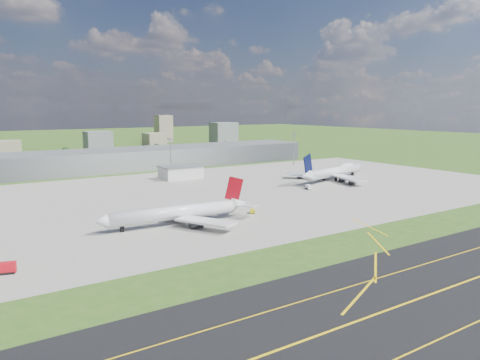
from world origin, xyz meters
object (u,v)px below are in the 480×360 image
airliner_red_twin (179,213)px  tug_yellow (252,211)px  van_white_near (308,187)px  airliner_blue_quad (335,172)px  van_white_far (310,178)px  crash_tender (5,269)px

airliner_red_twin → tug_yellow: size_ratio=15.41×
airliner_red_twin → van_white_near: (98.15, 31.71, -3.47)m
van_white_near → airliner_blue_quad: bearing=-44.3°
tug_yellow → van_white_far: bearing=-19.8°
airliner_blue_quad → crash_tender: (-204.05, -73.37, -3.76)m
airliner_red_twin → airliner_blue_quad: airliner_blue_quad is taller
airliner_red_twin → van_white_far: size_ratio=11.84×
tug_yellow → van_white_near: size_ratio=0.77×
airliner_red_twin → crash_tender: bearing=22.8°
airliner_red_twin → van_white_far: (123.96, 58.81, -3.44)m
airliner_red_twin → crash_tender: size_ratio=9.82×
van_white_far → airliner_red_twin: bearing=-166.1°
van_white_far → tug_yellow: bearing=-157.6°
airliner_red_twin → van_white_far: bearing=-151.3°
tug_yellow → crash_tender: bearing=139.0°
crash_tender → van_white_near: crash_tender is taller
airliner_blue_quad → van_white_far: size_ratio=13.23×
airliner_red_twin → crash_tender: airliner_red_twin is taller
airliner_blue_quad → van_white_near: size_ratio=13.23×
airliner_blue_quad → van_white_near: (-38.92, -18.01, -4.08)m
crash_tender → van_white_far: crash_tender is taller
tug_yellow → van_white_far: 106.21m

